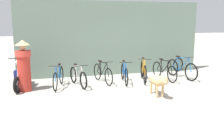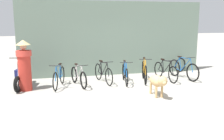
{
  "view_description": "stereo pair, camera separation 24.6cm",
  "coord_description": "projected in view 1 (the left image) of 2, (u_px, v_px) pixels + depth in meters",
  "views": [
    {
      "loc": [
        -3.01,
        -7.4,
        2.37
      ],
      "look_at": [
        -0.65,
        0.94,
        0.65
      ],
      "focal_mm": 42.0,
      "sensor_mm": 36.0,
      "label": 1
    },
    {
      "loc": [
        -2.77,
        -7.46,
        2.37
      ],
      "look_at": [
        -0.65,
        0.94,
        0.65
      ],
      "focal_mm": 42.0,
      "sensor_mm": 36.0,
      "label": 2
    }
  ],
  "objects": [
    {
      "name": "bicycle_2",
      "position": [
        103.0,
        73.0,
        9.73
      ],
      "size": [
        0.47,
        1.65,
        0.84
      ],
      "rotation": [
        0.0,
        0.0,
        -1.39
      ],
      "color": "black",
      "rests_on": "ground"
    },
    {
      "name": "bicycle_0",
      "position": [
        58.0,
        77.0,
        9.09
      ],
      "size": [
        0.57,
        1.59,
        0.82
      ],
      "rotation": [
        0.0,
        0.0,
        -1.86
      ],
      "color": "black",
      "rests_on": "ground"
    },
    {
      "name": "stray_dog",
      "position": [
        158.0,
        81.0,
        8.02
      ],
      "size": [
        0.36,
        1.33,
        0.71
      ],
      "rotation": [
        0.0,
        0.0,
        4.69
      ],
      "color": "tan",
      "rests_on": "ground"
    },
    {
      "name": "bicycle_5",
      "position": [
        164.0,
        71.0,
        10.19
      ],
      "size": [
        0.46,
        1.7,
        0.84
      ],
      "rotation": [
        0.0,
        0.0,
        -1.47
      ],
      "color": "black",
      "rests_on": "ground"
    },
    {
      "name": "spare_tire_left",
      "position": [
        178.0,
        65.0,
        11.79
      ],
      "size": [
        0.61,
        0.24,
        0.63
      ],
      "rotation": [
        0.0,
        0.0,
        0.31
      ],
      "color": "black",
      "rests_on": "ground"
    },
    {
      "name": "ground_plane",
      "position": [
        140.0,
        95.0,
        8.24
      ],
      "size": [
        60.0,
        60.0,
        0.0
      ],
      "primitive_type": "plane",
      "color": "#9E998E"
    },
    {
      "name": "person_in_robes",
      "position": [
        24.0,
        65.0,
        8.51
      ],
      "size": [
        0.68,
        0.68,
        1.68
      ],
      "rotation": [
        0.0,
        0.0,
        2.59
      ],
      "color": "#B72D23",
      "rests_on": "ground"
    },
    {
      "name": "motorcycle",
      "position": [
        22.0,
        76.0,
        8.95
      ],
      "size": [
        0.59,
        1.79,
        1.1
      ],
      "rotation": [
        0.0,
        0.0,
        -1.77
      ],
      "color": "black",
      "rests_on": "ground"
    },
    {
      "name": "bicycle_3",
      "position": [
        124.0,
        74.0,
        9.72
      ],
      "size": [
        0.47,
        1.65,
        0.84
      ],
      "rotation": [
        0.0,
        0.0,
        -1.76
      ],
      "color": "black",
      "rests_on": "ground"
    },
    {
      "name": "bicycle_4",
      "position": [
        143.0,
        71.0,
        9.98
      ],
      "size": [
        0.6,
        1.7,
        0.92
      ],
      "rotation": [
        0.0,
        0.0,
        -1.86
      ],
      "color": "black",
      "rests_on": "ground"
    },
    {
      "name": "bicycle_1",
      "position": [
        78.0,
        77.0,
        9.25
      ],
      "size": [
        0.5,
        1.59,
        0.8
      ],
      "rotation": [
        0.0,
        0.0,
        -1.36
      ],
      "color": "black",
      "rests_on": "ground"
    },
    {
      "name": "shop_wall_back",
      "position": [
        112.0,
        39.0,
        10.98
      ],
      "size": [
        7.79,
        0.2,
        3.06
      ],
      "color": "slate",
      "rests_on": "ground"
    },
    {
      "name": "bicycle_6",
      "position": [
        181.0,
        69.0,
        10.46
      ],
      "size": [
        0.5,
        1.77,
        0.91
      ],
      "rotation": [
        0.0,
        0.0,
        -1.38
      ],
      "color": "black",
      "rests_on": "ground"
    }
  ]
}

